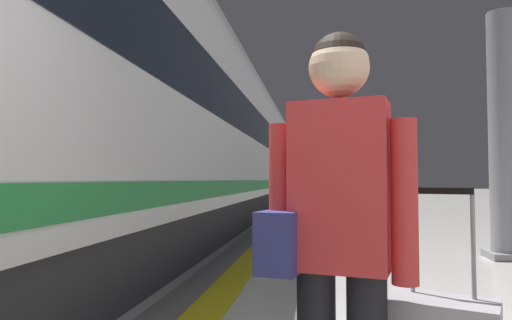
{
  "coord_description": "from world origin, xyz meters",
  "views": [
    {
      "loc": [
        -0.11,
        -1.03,
        1.14
      ],
      "look_at": [
        -1.1,
        6.25,
        1.46
      ],
      "focal_mm": 32.05,
      "sensor_mm": 36.0,
      "label": 1
    }
  ],
  "objects_px": {
    "high_speed_train": "(142,100)",
    "platform_pillar": "(505,139)",
    "traveller_foreground": "(336,230)",
    "passenger_near": "(329,188)",
    "waste_bin": "(388,201)",
    "duffel_bag_near": "(345,227)"
  },
  "relations": [
    {
      "from": "duffel_bag_near",
      "to": "passenger_near",
      "type": "bearing_deg",
      "value": 165.02
    },
    {
      "from": "duffel_bag_near",
      "to": "platform_pillar",
      "type": "distance_m",
      "value": 3.77
    },
    {
      "from": "high_speed_train",
      "to": "duffel_bag_near",
      "type": "height_order",
      "value": "high_speed_train"
    },
    {
      "from": "duffel_bag_near",
      "to": "high_speed_train",
      "type": "bearing_deg",
      "value": -146.6
    },
    {
      "from": "waste_bin",
      "to": "passenger_near",
      "type": "bearing_deg",
      "value": -111.21
    },
    {
      "from": "passenger_near",
      "to": "waste_bin",
      "type": "xyz_separation_m",
      "value": [
        1.96,
        5.06,
        -0.52
      ]
    },
    {
      "from": "duffel_bag_near",
      "to": "platform_pillar",
      "type": "xyz_separation_m",
      "value": [
        2.15,
        -2.67,
        1.57
      ]
    },
    {
      "from": "traveller_foreground",
      "to": "passenger_near",
      "type": "relative_size",
      "value": 1.01
    },
    {
      "from": "passenger_near",
      "to": "duffel_bag_near",
      "type": "relative_size",
      "value": 3.73
    },
    {
      "from": "duffel_bag_near",
      "to": "platform_pillar",
      "type": "bearing_deg",
      "value": -51.09
    },
    {
      "from": "duffel_bag_near",
      "to": "waste_bin",
      "type": "height_order",
      "value": "waste_bin"
    },
    {
      "from": "passenger_near",
      "to": "duffel_bag_near",
      "type": "xyz_separation_m",
      "value": [
        0.32,
        -0.09,
        -0.82
      ]
    },
    {
      "from": "high_speed_train",
      "to": "waste_bin",
      "type": "distance_m",
      "value": 9.29
    },
    {
      "from": "high_speed_train",
      "to": "waste_bin",
      "type": "bearing_deg",
      "value": 55.37
    },
    {
      "from": "traveller_foreground",
      "to": "platform_pillar",
      "type": "distance_m",
      "value": 6.07
    },
    {
      "from": "traveller_foreground",
      "to": "passenger_near",
      "type": "xyz_separation_m",
      "value": [
        0.16,
        8.17,
        0.01
      ]
    },
    {
      "from": "platform_pillar",
      "to": "traveller_foreground",
      "type": "bearing_deg",
      "value": -115.99
    },
    {
      "from": "duffel_bag_near",
      "to": "waste_bin",
      "type": "distance_m",
      "value": 5.41
    },
    {
      "from": "high_speed_train",
      "to": "traveller_foreground",
      "type": "relative_size",
      "value": 21.52
    },
    {
      "from": "passenger_near",
      "to": "waste_bin",
      "type": "relative_size",
      "value": 1.8
    },
    {
      "from": "high_speed_train",
      "to": "platform_pillar",
      "type": "bearing_deg",
      "value": -3.55
    },
    {
      "from": "traveller_foreground",
      "to": "platform_pillar",
      "type": "bearing_deg",
      "value": 64.01
    }
  ]
}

